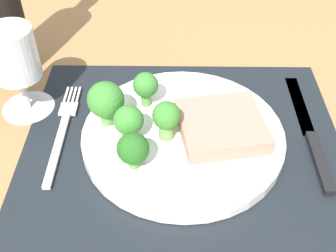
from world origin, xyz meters
The scene contains 12 objects.
ground_plane centered at (0.00, 0.00, -1.50)cm, with size 140.00×110.00×3.00cm, color #996D42.
placemat centered at (0.00, 0.00, 0.15)cm, with size 41.75×34.07×0.30cm, color black.
plate centered at (0.00, 0.00, 1.10)cm, with size 26.31×26.31×1.60cm, color white.
steak centered at (4.89, -0.35, 3.01)cm, with size 10.52×10.09×2.21cm, color tan.
broccoli_near_fork centered at (-2.13, -0.94, 5.13)cm, with size 3.56×3.56×5.40cm.
broccoli_front_edge centered at (-6.80, -1.20, 4.72)cm, with size 3.78×3.78×4.92cm.
broccoli_back_left centered at (-5.02, 5.47, 5.05)cm, with size 3.46×3.46×5.08cm.
broccoli_center centered at (-5.92, -5.85, 4.66)cm, with size 3.83×3.83×4.78cm.
broccoli_near_steak centered at (-9.89, 1.78, 5.51)cm, with size 4.77×4.77×6.16cm.
fork centered at (-16.21, 1.42, 0.55)cm, with size 2.40×19.20×0.50cm.
knife centered at (17.05, 0.53, 0.60)cm, with size 1.80×23.00×0.80cm.
wine_glass centered at (-22.16, 6.60, 8.34)cm, with size 7.36×7.36×12.84cm.
Camera 1 is at (-1.44, -39.57, 40.11)cm, focal length 45.37 mm.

